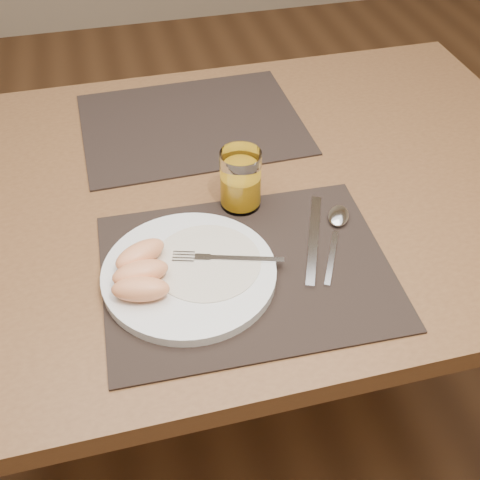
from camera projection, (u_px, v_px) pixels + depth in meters
name	position (u px, v px, depth m)	size (l,w,h in m)	color
ground	(218.00, 408.00, 1.61)	(5.00, 5.00, 0.00)	brown
table	(209.00, 223.00, 1.16)	(1.40, 0.90, 0.75)	brown
placemat_near	(247.00, 270.00, 0.95)	(0.45, 0.35, 0.00)	black
placemat_far	(192.00, 124.00, 1.26)	(0.45, 0.35, 0.00)	black
plate	(189.00, 273.00, 0.93)	(0.27, 0.27, 0.02)	white
plate_dressing	(207.00, 262.00, 0.93)	(0.17, 0.17, 0.00)	white
fork	(218.00, 258.00, 0.94)	(0.17, 0.07, 0.00)	silver
knife	(313.00, 247.00, 0.98)	(0.10, 0.21, 0.01)	silver
spoon	(337.00, 222.00, 1.02)	(0.11, 0.18, 0.01)	silver
juice_glass	(241.00, 182.00, 1.03)	(0.07, 0.07, 0.11)	white
grapefruit_wedges	(140.00, 272.00, 0.90)	(0.10, 0.14, 0.03)	#F79F65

